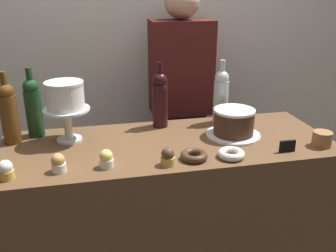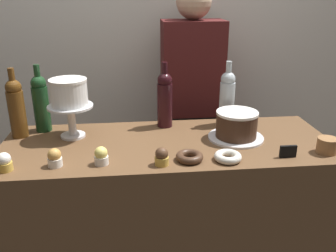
{
  "view_description": "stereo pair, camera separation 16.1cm",
  "coord_description": "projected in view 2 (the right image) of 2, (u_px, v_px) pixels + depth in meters",
  "views": [
    {
      "loc": [
        -0.32,
        -1.48,
        1.57
      ],
      "look_at": [
        0.0,
        0.0,
        0.99
      ],
      "focal_mm": 38.79,
      "sensor_mm": 36.0,
      "label": 1
    },
    {
      "loc": [
        -0.16,
        -1.5,
        1.57
      ],
      "look_at": [
        0.0,
        0.0,
        0.99
      ],
      "focal_mm": 38.79,
      "sensor_mm": 36.0,
      "label": 2
    }
  ],
  "objects": [
    {
      "name": "chocolate_round_cake",
      "position": [
        237.0,
        124.0,
        1.66
      ],
      "size": [
        0.19,
        0.19,
        0.12
      ],
      "color": "#3D2619",
      "rests_on": "silver_serving_platter"
    },
    {
      "name": "white_layer_cake",
      "position": [
        69.0,
        92.0,
        1.63
      ],
      "size": [
        0.17,
        0.17,
        0.12
      ],
      "color": "white",
      "rests_on": "cake_stand_pedestal"
    },
    {
      "name": "wine_bottle_clear",
      "position": [
        227.0,
        97.0,
        1.81
      ],
      "size": [
        0.08,
        0.08,
        0.33
      ],
      "color": "#B2BCC1",
      "rests_on": "display_counter"
    },
    {
      "name": "price_sign_chalkboard",
      "position": [
        288.0,
        151.0,
        1.49
      ],
      "size": [
        0.07,
        0.01,
        0.05
      ],
      "color": "black",
      "rests_on": "display_counter"
    },
    {
      "name": "wine_bottle_amber",
      "position": [
        16.0,
        107.0,
        1.66
      ],
      "size": [
        0.08,
        0.08,
        0.33
      ],
      "color": "#5B3814",
      "rests_on": "display_counter"
    },
    {
      "name": "cookie_stack",
      "position": [
        327.0,
        145.0,
        1.53
      ],
      "size": [
        0.08,
        0.08,
        0.07
      ],
      "color": "olive",
      "rests_on": "display_counter"
    },
    {
      "name": "wine_bottle_green",
      "position": [
        41.0,
        102.0,
        1.73
      ],
      "size": [
        0.08,
        0.08,
        0.33
      ],
      "color": "#193D1E",
      "rests_on": "display_counter"
    },
    {
      "name": "cupcake_vanilla",
      "position": [
        4.0,
        162.0,
        1.38
      ],
      "size": [
        0.06,
        0.06,
        0.07
      ],
      "color": "gold",
      "rests_on": "display_counter"
    },
    {
      "name": "back_wall",
      "position": [
        154.0,
        33.0,
        2.31
      ],
      "size": [
        6.0,
        0.05,
        2.6
      ],
      "color": "silver",
      "rests_on": "ground_plane"
    },
    {
      "name": "wine_bottle_dark_red",
      "position": [
        165.0,
        99.0,
        1.79
      ],
      "size": [
        0.08,
        0.08,
        0.33
      ],
      "color": "black",
      "rests_on": "display_counter"
    },
    {
      "name": "cupcake_caramel",
      "position": [
        55.0,
        158.0,
        1.41
      ],
      "size": [
        0.06,
        0.06,
        0.07
      ],
      "color": "white",
      "rests_on": "display_counter"
    },
    {
      "name": "cupcake_chocolate",
      "position": [
        162.0,
        157.0,
        1.42
      ],
      "size": [
        0.06,
        0.06,
        0.07
      ],
      "color": "gold",
      "rests_on": "display_counter"
    },
    {
      "name": "donut_chocolate",
      "position": [
        189.0,
        157.0,
        1.47
      ],
      "size": [
        0.11,
        0.11,
        0.03
      ],
      "color": "#472D1E",
      "rests_on": "display_counter"
    },
    {
      "name": "display_counter",
      "position": [
        168.0,
        227.0,
        1.81
      ],
      "size": [
        1.5,
        0.58,
        0.91
      ],
      "color": "brown",
      "rests_on": "ground_plane"
    },
    {
      "name": "silver_serving_platter",
      "position": [
        236.0,
        137.0,
        1.69
      ],
      "size": [
        0.26,
        0.26,
        0.01
      ],
      "color": "white",
      "rests_on": "display_counter"
    },
    {
      "name": "cake_stand_pedestal",
      "position": [
        71.0,
        116.0,
        1.67
      ],
      "size": [
        0.21,
        0.21,
        0.15
      ],
      "color": "silver",
      "rests_on": "display_counter"
    },
    {
      "name": "donut_sugar",
      "position": [
        228.0,
        157.0,
        1.47
      ],
      "size": [
        0.11,
        0.11,
        0.03
      ],
      "color": "silver",
      "rests_on": "display_counter"
    },
    {
      "name": "cupcake_lemon",
      "position": [
        101.0,
        156.0,
        1.43
      ],
      "size": [
        0.06,
        0.06,
        0.07
      ],
      "color": "white",
      "rests_on": "display_counter"
    },
    {
      "name": "barista_figure",
      "position": [
        191.0,
        114.0,
        2.25
      ],
      "size": [
        0.36,
        0.22,
        1.6
      ],
      "color": "black",
      "rests_on": "ground_plane"
    }
  ]
}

